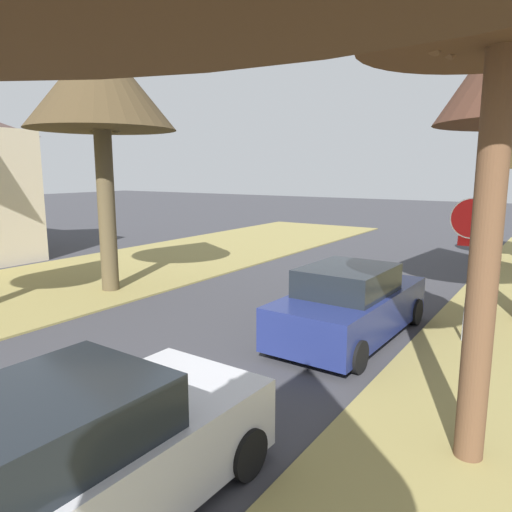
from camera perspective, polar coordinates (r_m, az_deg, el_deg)
stop_sign_far at (r=10.45m, az=24.22°, el=1.87°), size 0.81×0.54×2.95m
street_tree_left_mid_b at (r=14.57m, az=-18.13°, el=18.75°), size 4.11×4.11×7.13m
parked_sedan_silver at (r=5.32m, az=-21.47°, el=-22.34°), size 2.06×4.45×1.57m
parked_sedan_navy at (r=10.34m, az=11.15°, el=-5.70°), size 2.06×4.45×1.57m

